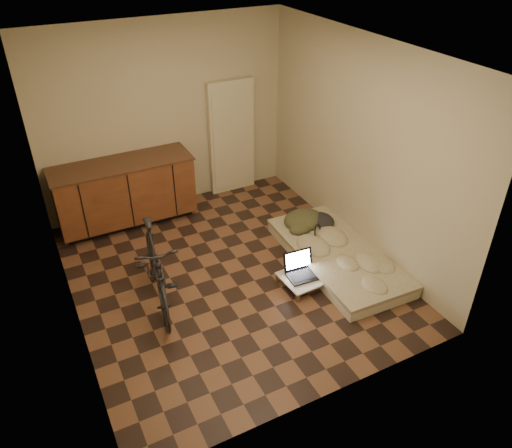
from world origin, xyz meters
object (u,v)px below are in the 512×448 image
bicycle (155,264)px  laptop (302,270)px  lap_desk (311,274)px  futon (337,256)px

bicycle → laptop: (1.57, -0.45, -0.33)m
lap_desk → laptop: size_ratio=1.96×
bicycle → laptop: bicycle is taller
bicycle → lap_desk: (1.68, -0.50, -0.39)m
bicycle → futon: bicycle is taller
bicycle → lap_desk: size_ratio=2.05×
futon → laptop: 0.63m
laptop → bicycle: bearing=168.2°
lap_desk → laptop: (-0.11, 0.05, 0.07)m
laptop → lap_desk: bearing=-19.9°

